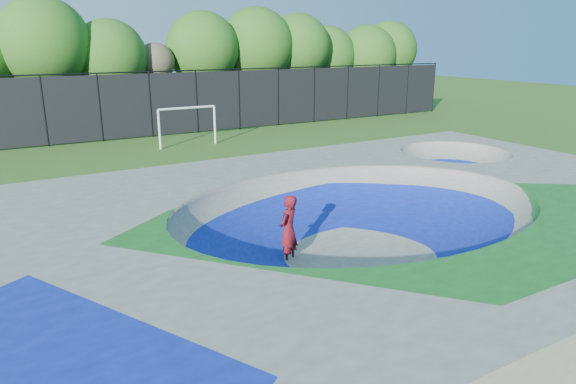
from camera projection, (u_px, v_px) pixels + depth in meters
name	position (u px, v px, depth m)	size (l,w,h in m)	color
ground	(360.00, 251.00, 14.74)	(120.00, 120.00, 0.00)	#2D5517
skate_deck	(361.00, 226.00, 14.53)	(22.00, 14.00, 1.50)	gray
skater	(288.00, 230.00, 13.66)	(0.70, 0.46, 1.92)	red
skateboard	(288.00, 262.00, 13.93)	(0.78, 0.22, 0.05)	black
soccer_goal	(187.00, 119.00, 28.90)	(3.40, 0.12, 2.25)	white
fence	(151.00, 103.00, 31.55)	(48.09, 0.09, 4.04)	black
treeline	(134.00, 52.00, 34.96)	(52.37, 7.45, 8.44)	#483124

